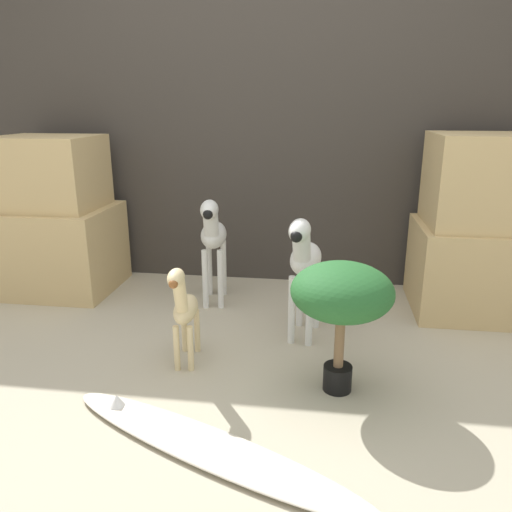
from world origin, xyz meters
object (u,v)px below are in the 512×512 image
(zebra_right, at_px, (304,259))
(surfboard, at_px, (207,446))
(giraffe_figurine, at_px, (184,307))
(potted_palm_front, at_px, (342,295))
(zebra_left, at_px, (213,235))

(zebra_right, xyz_separation_m, surfboard, (-0.30, -0.96, -0.43))
(giraffe_figurine, xyz_separation_m, potted_palm_front, (0.72, -0.12, 0.14))
(zebra_left, distance_m, potted_palm_front, 1.17)
(zebra_right, relative_size, giraffe_figurine, 1.29)
(potted_palm_front, bearing_deg, zebra_left, 130.11)
(zebra_right, distance_m, potted_palm_front, 0.51)
(zebra_right, bearing_deg, surfboard, -107.12)
(zebra_right, height_order, potted_palm_front, zebra_right)
(zebra_right, xyz_separation_m, giraffe_figurine, (-0.54, -0.36, -0.15))
(zebra_right, distance_m, zebra_left, 0.71)
(potted_palm_front, height_order, surfboard, potted_palm_front)
(surfboard, bearing_deg, potted_palm_front, 45.26)
(zebra_left, relative_size, giraffe_figurine, 1.29)
(zebra_left, bearing_deg, giraffe_figurine, -87.60)
(potted_palm_front, bearing_deg, giraffe_figurine, 170.39)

